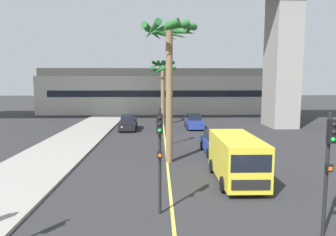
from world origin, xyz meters
The scene contains 13 objects.
sidewalk_left centered at (-8.00, 16.00, 0.07)m, with size 4.80×80.00×0.15m, color #9E9991.
lane_stripe_center centered at (0.00, 24.00, 0.00)m, with size 0.14×56.00×0.01m, color #DBCC4C.
pier_building_backdrop centered at (0.00, 47.37, 3.55)m, with size 38.99×8.04×7.22m.
car_queue_front centered at (-3.84, 29.11, 0.72)m, with size 1.90×4.13×1.56m.
car_queue_second centered at (3.63, 18.30, 0.72)m, with size 1.92×4.15×1.56m.
car_queue_third centered at (3.36, 29.95, 0.72)m, with size 1.86×4.11×1.56m.
delivery_van centered at (3.47, 12.03, 1.29)m, with size 2.18×5.26×2.36m.
traffic_light_median_near centered at (-0.49, 8.23, 2.71)m, with size 0.24×0.37×4.20m.
traffic_light_right_far_corner centered at (4.99, 6.31, 2.71)m, with size 0.24×0.37×4.20m.
traffic_light_median_far centered at (0.27, 21.14, 2.71)m, with size 0.24×0.37×4.20m.
palm_tree_near_median centered at (-0.04, 33.10, 5.35)m, with size 3.15×3.26×7.12m.
palm_tree_mid_median centered at (0.11, 40.07, 6.75)m, with size 3.30×3.32×8.15m.
palm_tree_far_median centered at (0.15, 15.95, 7.18)m, with size 3.52×3.45×8.87m.
Camera 1 is at (-0.51, -3.07, 5.18)m, focal length 32.27 mm.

